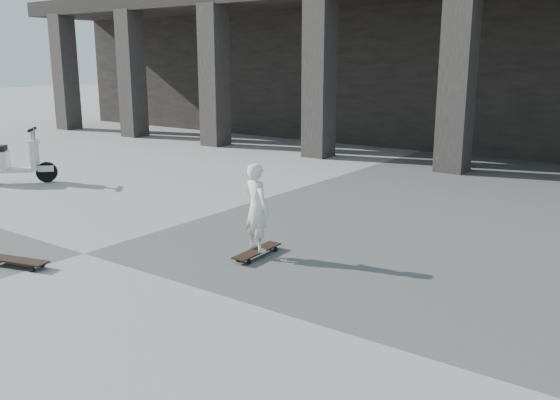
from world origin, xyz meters
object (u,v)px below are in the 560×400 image
Objects in this scene: longboard at (257,251)px; skateboard_spare at (18,261)px; scooter at (1,162)px; child at (257,207)px.

skateboard_spare reaches higher than longboard.
scooter is (-7.06, 0.57, 0.38)m from longboard.
skateboard_spare is at bearing -72.47° from scooter.
scooter is at bearing 12.07° from child.
skateboard_spare is 0.73× the size of child.
scooter is at bearing 82.70° from longboard.
scooter is (-7.06, 0.57, -0.21)m from child.
skateboard_spare is 5.60m from scooter.
skateboard_spare is 2.98m from child.
skateboard_spare is (-2.11, -2.03, 0.01)m from longboard.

